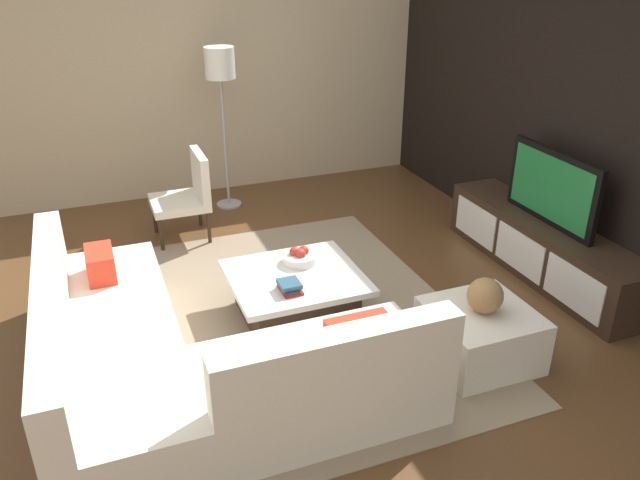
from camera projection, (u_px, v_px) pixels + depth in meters
ground_plane at (288, 325)px, 4.92m from camera, size 14.00×14.00×0.00m
feature_wall_back at (593, 118)px, 5.19m from camera, size 6.40×0.12×2.80m
side_wall_left at (212, 70)px, 7.07m from camera, size 0.12×5.20×2.80m
area_rug at (284, 318)px, 5.00m from camera, size 3.34×2.68×0.01m
media_console at (542, 248)px, 5.59m from camera, size 2.21×0.50×0.50m
television at (552, 188)px, 5.34m from camera, size 1.07×0.06×0.64m
sectional_couch at (183, 358)px, 4.07m from camera, size 2.47×2.33×0.81m
coffee_table at (296, 294)px, 4.95m from camera, size 0.92×1.01×0.38m
accent_chair_near at (188, 191)px, 6.18m from camera, size 0.54×0.54×0.87m
floor_lamp at (220, 74)px, 6.50m from camera, size 0.31×0.31×1.75m
ottoman at (480, 335)px, 4.44m from camera, size 0.70×0.70×0.40m
fruit_bowl at (300, 257)px, 5.04m from camera, size 0.28×0.28×0.13m
decorative_ball at (485, 296)px, 4.30m from camera, size 0.25×0.25×0.25m
book_stack at (289, 287)px, 4.62m from camera, size 0.22×0.16×0.08m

